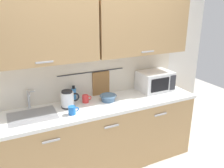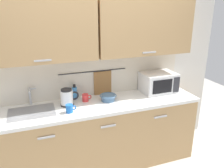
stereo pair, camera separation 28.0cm
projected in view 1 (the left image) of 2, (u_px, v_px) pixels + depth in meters
counter_unit at (100, 135)px, 3.00m from camera, size 2.53×0.64×0.90m
back_wall_assembly at (92, 50)px, 2.86m from camera, size 3.70×0.41×2.50m
sink_faucet at (29, 97)px, 2.68m from camera, size 0.09×0.17×0.22m
microwave at (155, 81)px, 3.27m from camera, size 0.46×0.35×0.27m
electric_kettle at (68, 99)px, 2.73m from camera, size 0.23×0.16×0.21m
dish_soap_bottle at (74, 94)px, 2.93m from camera, size 0.06×0.06×0.20m
mug_near_sink at (72, 110)px, 2.57m from camera, size 0.12×0.08×0.09m
mixing_bowl at (108, 97)px, 2.93m from camera, size 0.21×0.21×0.08m
mug_by_kettle at (86, 99)px, 2.88m from camera, size 0.12×0.08×0.09m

